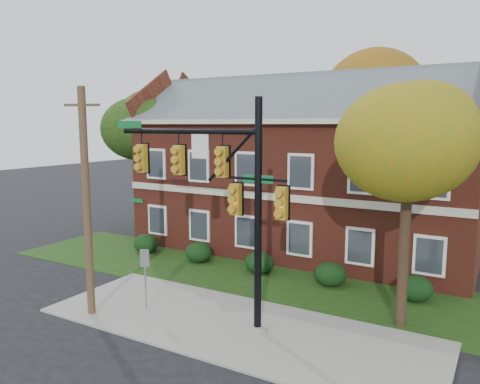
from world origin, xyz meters
The scene contains 15 objects.
ground centered at (0.00, 0.00, 0.00)m, with size 120.00×120.00×0.00m, color black.
sidewalk centered at (0.00, 1.00, 0.04)m, with size 14.00×5.00×0.08m, color gray.
grass_strip centered at (0.00, 6.00, 0.02)m, with size 30.00×6.00×0.04m, color #193811.
apartment_building centered at (-2.00, 11.95, 4.99)m, with size 18.80×8.80×9.74m.
hedge_far_left centered at (-9.00, 6.70, 0.53)m, with size 1.40×1.26×1.05m, color black.
hedge_left centered at (-5.50, 6.70, 0.53)m, with size 1.40×1.26×1.05m, color black.
hedge_center centered at (-2.00, 6.70, 0.53)m, with size 1.40×1.26×1.05m, color black.
hedge_right centered at (1.50, 6.70, 0.53)m, with size 1.40×1.26×1.05m, color black.
hedge_far_right centered at (5.00, 6.70, 0.53)m, with size 1.40×1.26×1.05m, color black.
tree_near_right centered at (5.22, 3.87, 6.67)m, with size 4.50×4.25×8.58m.
tree_left_rear centered at (-11.73, 10.84, 6.68)m, with size 5.40×5.10×8.88m.
tree_far_rear centered at (-0.66, 19.79, 8.84)m, with size 6.84×6.46×11.52m.
traffic_signal centered at (-0.54, 1.09, 4.88)m, with size 7.04×0.63×7.86m.
utility_pole centered at (-5.07, -0.74, 4.21)m, with size 1.22×0.59×8.29m.
sign_post centered at (-3.62, 0.60, 1.61)m, with size 0.33×0.18×2.37m.
Camera 1 is at (7.94, -12.22, 6.99)m, focal length 35.00 mm.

